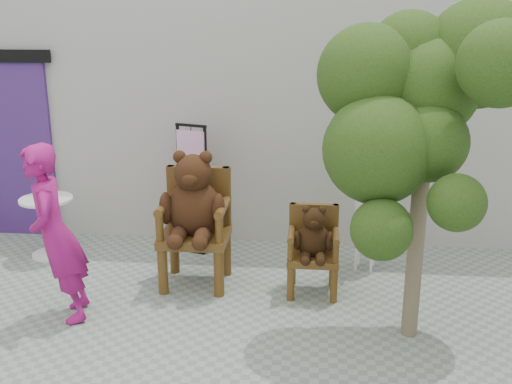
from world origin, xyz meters
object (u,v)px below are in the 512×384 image
chair_small (313,241)px  cafe_table (48,220)px  chair_big (194,209)px  stool_bucket (367,213)px  person (56,235)px  tree (421,97)px  display_stand (193,201)px

chair_small → cafe_table: bearing=167.9°
chair_big → cafe_table: 1.97m
stool_bucket → chair_big: bearing=-162.5°
chair_big → person: (-1.10, -0.87, 0.01)m
person → stool_bucket: (2.89, 1.43, -0.19)m
chair_small → stool_bucket: (0.58, 0.66, 0.09)m
chair_big → cafe_table: chair_big is taller
chair_small → cafe_table: chair_small is taller
chair_big → tree: size_ratio=0.50×
display_stand → tree: tree is taller
chair_small → chair_big: bearing=175.7°
person → tree: bearing=73.0°
display_stand → stool_bucket: display_stand is taller
chair_big → cafe_table: (-1.85, 0.57, -0.38)m
cafe_table → stool_bucket: (3.64, -0.00, 0.20)m
person → tree: 3.39m
chair_big → person: person is taller
tree → chair_big: bearing=159.8°
cafe_table → tree: 4.43m
person → tree: tree is taller
stool_bucket → chair_small: bearing=-131.4°
chair_small → tree: 1.87m
cafe_table → tree: size_ratio=0.25×
tree → person: bearing=-177.9°
person → cafe_table: bearing=-171.4°
chair_small → display_stand: 1.80m
cafe_table → display_stand: (1.63, 0.42, 0.14)m
cafe_table → display_stand: bearing=14.5°
chair_small → stool_bucket: stool_bucket is taller
chair_small → stool_bucket: 0.88m
chair_small → tree: tree is taller
cafe_table → tree: tree is taller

